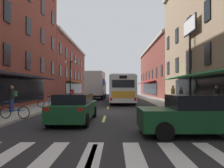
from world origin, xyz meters
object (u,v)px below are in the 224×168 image
Objects in this scene: sedan_far at (75,107)px; pedestrian_far at (217,99)px; box_truck at (96,86)px; pedestrian_near at (12,98)px; street_lamp_twin at (70,78)px; bicycle_mid at (15,112)px; billboard_sign at (190,39)px; bicycle_near at (47,103)px; sedan_mid at (101,93)px; pedestrian_rear at (181,96)px; transit_bus at (122,89)px; sedan_near at (198,115)px; pedestrian_mid at (173,95)px; motorcycle_rider at (73,102)px.

pedestrian_far reaches higher than sedan_far.
box_truck is 4.08× the size of pedestrian_near.
pedestrian_far is 0.37× the size of street_lamp_twin.
sedan_far is 3.15m from bicycle_mid.
street_lamp_twin is at bearing 148.97° from billboard_sign.
billboard_sign is 13.20m from bicycle_near.
pedestrian_far reaches higher than bicycle_near.
sedan_mid is 18.19m from street_lamp_twin.
pedestrian_rear is at bearing -69.27° from sedan_mid.
transit_bus is at bearing 128.98° from billboard_sign.
box_truck is at bearing 179.55° from pedestrian_rear.
sedan_mid reaches higher than bicycle_mid.
sedan_mid is at bearing 163.29° from pedestrian_rear.
sedan_far is (0.69, -20.24, -1.28)m from box_truck.
pedestrian_near is (-10.02, 6.22, 0.32)m from sedan_near.
pedestrian_mid reaches higher than sedan_near.
street_lamp_twin reaches higher than sedan_near.
street_lamp_twin is at bearing -9.05° from pedestrian_near.
billboard_sign is 14.78m from pedestrian_near.
pedestrian_near reaches higher than motorcycle_rider.
billboard_sign reaches higher than pedestrian_rear.
motorcycle_rider is 1.16× the size of pedestrian_far.
sedan_mid is at bearing 101.83° from transit_bus.
transit_bus is at bearing -78.17° from sedan_mid.
box_truck is 3.95× the size of pedestrian_mid.
bicycle_mid is at bearing -152.89° from pedestrian_near.
pedestrian_far is at bearing -67.27° from transit_bus.
transit_bus is at bearing -1.84° from street_lamp_twin.
sedan_far is 8.33m from pedestrian_far.
pedestrian_near is 11.36m from street_lamp_twin.
bicycle_mid is 0.35× the size of street_lamp_twin.
sedan_mid is (-9.38, 25.00, -5.22)m from billboard_sign.
sedan_mid is 25.39m from pedestrian_rear.
box_truck reaches higher than sedan_near.
pedestrian_near reaches higher than bicycle_mid.
sedan_near is at bearing -29.87° from sedan_far.
pedestrian_mid is at bearing 40.95° from bicycle_mid.
street_lamp_twin is at bearing -135.89° from pedestrian_far.
motorcycle_rider is at bearing 67.03° from bicycle_mid.
bicycle_near is at bearing 93.05° from bicycle_mid.
street_lamp_twin is at bearing -113.88° from box_truck.
pedestrian_near reaches higher than sedan_near.
box_truck is 14.69m from pedestrian_rear.
pedestrian_near is 0.97× the size of pedestrian_mid.
pedestrian_far is at bearing -125.59° from pedestrian_mid.
billboard_sign is 4.67× the size of pedestrian_rear.
sedan_near is 2.41× the size of pedestrian_far.
pedestrian_far is at bearing -97.63° from pedestrian_near.
motorcycle_rider is 9.92m from pedestrian_rear.
pedestrian_near is 0.36× the size of street_lamp_twin.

